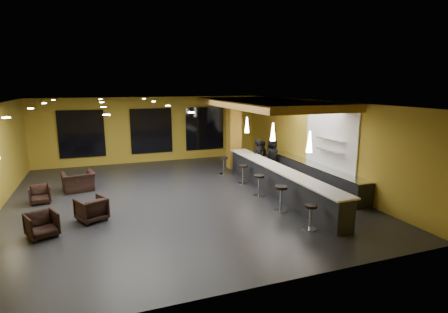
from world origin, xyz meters
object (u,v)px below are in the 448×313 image
object	(u,v)px
bar_stool_4	(224,163)
armchair_b	(91,209)
prep_counter	(314,175)
column	(234,134)
bar_stool_1	(281,195)
pendant_1	(273,132)
staff_c	(272,156)
bar_stool_0	(310,214)
staff_b	(263,157)
bar_stool_2	(259,183)
staff_a	(258,157)
bar_counter	(278,181)
armchair_a	(42,225)
bar_stool_3	(243,172)
pendant_0	(310,142)
pendant_2	(247,125)
armchair_c	(40,194)
armchair_d	(78,182)

from	to	relation	value
bar_stool_4	armchair_b	bearing A→B (deg)	-145.65
prep_counter	column	distance (m)	4.75
bar_stool_1	bar_stool_4	bearing A→B (deg)	91.33
pendant_1	staff_c	size ratio (longest dim) A/B	0.41
staff_c	bar_stool_0	xyz separation A→B (m)	(-1.98, -6.22, -0.37)
staff_b	column	bearing A→B (deg)	135.16
armchair_b	bar_stool_2	size ratio (longest dim) A/B	1.00
staff_a	staff_c	distance (m)	0.75
armchair_b	bar_stool_2	bearing A→B (deg)	157.99
bar_counter	staff_a	size ratio (longest dim) A/B	4.66
armchair_a	bar_stool_3	distance (m)	7.89
pendant_0	staff_b	world-z (taller)	pendant_0
armchair_a	bar_stool_4	xyz separation A→B (m)	(7.07, 4.75, 0.18)
prep_counter	staff_b	world-z (taller)	staff_b
pendant_2	column	bearing A→B (deg)	90.00
bar_stool_0	armchair_a	bearing A→B (deg)	163.82
staff_a	staff_c	world-z (taller)	staff_a
bar_stool_0	bar_stool_2	bearing A→B (deg)	90.91
staff_c	armchair_c	bearing A→B (deg)	162.67
staff_b	armchair_d	xyz separation A→B (m)	(-8.09, 0.01, -0.40)
column	bar_stool_3	xyz separation A→B (m)	(-0.69, -2.83, -1.23)
prep_counter	bar_stool_3	size ratio (longest dim) A/B	7.45
armchair_b	bar_counter	bearing A→B (deg)	157.49
armchair_c	bar_stool_1	bearing A→B (deg)	-34.82
bar_stool_1	bar_stool_4	xyz separation A→B (m)	(-0.12, 5.24, -0.03)
staff_b	armchair_d	distance (m)	8.10
bar_counter	bar_stool_2	distance (m)	0.79
armchair_c	bar_stool_4	size ratio (longest dim) A/B	0.86
pendant_2	bar_stool_4	size ratio (longest dim) A/B	0.85
armchair_c	bar_stool_4	bearing A→B (deg)	2.59
prep_counter	armchair_d	size ratio (longest dim) A/B	5.13
pendant_1	staff_b	xyz separation A→B (m)	(0.86, 2.54, -1.57)
armchair_a	bar_stool_1	world-z (taller)	bar_stool_1
staff_c	armchair_d	distance (m)	8.49
staff_c	armchair_a	world-z (taller)	staff_c
staff_c	bar_stool_1	world-z (taller)	staff_c
staff_a	bar_stool_1	distance (m)	4.71
armchair_d	pendant_0	bearing A→B (deg)	134.51
pendant_1	staff_c	bearing A→B (deg)	62.50
pendant_2	bar_stool_4	bearing A→B (deg)	150.29
pendant_0	pendant_2	bearing A→B (deg)	90.00
staff_a	armchair_d	world-z (taller)	staff_a
prep_counter	bar_stool_4	distance (m)	4.21
staff_b	armchair_b	world-z (taller)	staff_b
bar_stool_0	bar_stool_4	xyz separation A→B (m)	(-0.19, 6.86, 0.04)
pendant_1	pendant_2	xyz separation A→B (m)	(0.00, 2.50, 0.00)
staff_b	pendant_2	bearing A→B (deg)	-161.02
staff_a	pendant_1	bearing A→B (deg)	-121.32
staff_b	bar_stool_1	xyz separation A→B (m)	(-1.67, -4.75, -0.23)
prep_counter	bar_stool_0	bearing A→B (deg)	-125.58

